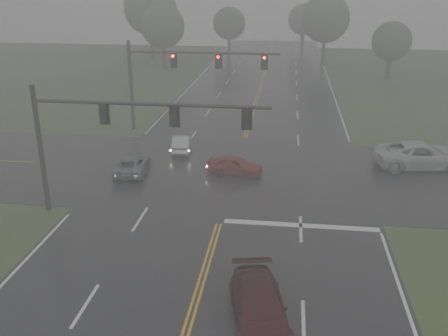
# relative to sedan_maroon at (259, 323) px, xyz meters

# --- Properties ---
(main_road) EXTENTS (18.00, 160.00, 0.02)m
(main_road) POSITION_rel_sedan_maroon_xyz_m (-2.74, 14.16, 0.00)
(main_road) COLOR black
(main_road) RESTS_ON ground
(cross_street) EXTENTS (120.00, 14.00, 0.02)m
(cross_street) POSITION_rel_sedan_maroon_xyz_m (-2.74, 16.16, 0.00)
(cross_street) COLOR black
(cross_street) RESTS_ON ground
(stop_bar) EXTENTS (8.50, 0.50, 0.01)m
(stop_bar) POSITION_rel_sedan_maroon_xyz_m (1.76, 8.56, 0.00)
(stop_bar) COLOR white
(stop_bar) RESTS_ON ground
(sedan_maroon) EXTENTS (3.07, 5.41, 1.48)m
(sedan_maroon) POSITION_rel_sedan_maroon_xyz_m (0.00, 0.00, 0.00)
(sedan_maroon) COLOR #35090E
(sedan_maroon) RESTS_ON ground
(sedan_red) EXTENTS (4.04, 2.12, 1.31)m
(sedan_red) POSITION_rel_sedan_maroon_xyz_m (-2.69, 15.76, 0.00)
(sedan_red) COLOR maroon
(sedan_red) RESTS_ON ground
(sedan_silver) EXTENTS (1.79, 3.95, 1.26)m
(sedan_silver) POSITION_rel_sedan_maroon_xyz_m (-7.38, 20.20, 0.00)
(sedan_silver) COLOR silver
(sedan_silver) RESTS_ON ground
(car_grey) EXTENTS (2.45, 4.58, 1.22)m
(car_grey) POSITION_rel_sedan_maroon_xyz_m (-9.86, 15.18, 0.00)
(car_grey) COLOR slate
(car_grey) RESTS_ON ground
(pickup_white) EXTENTS (6.89, 3.91, 1.81)m
(pickup_white) POSITION_rel_sedan_maroon_xyz_m (10.37, 18.85, 0.00)
(pickup_white) COLOR silver
(pickup_white) RESTS_ON ground
(signal_gantry_near) EXTENTS (13.03, 0.33, 7.43)m
(signal_gantry_near) POSITION_rel_sedan_maroon_xyz_m (-8.96, 8.71, 5.21)
(signal_gantry_near) COLOR black
(signal_gantry_near) RESTS_ON ground
(signal_gantry_far) EXTENTS (13.03, 0.40, 7.81)m
(signal_gantry_far) POSITION_rel_sedan_maroon_xyz_m (-8.97, 25.63, 5.46)
(signal_gantry_far) COLOR black
(signal_gantry_far) RESTS_ON ground
(tree_nw_a) EXTENTS (6.39, 6.39, 9.38)m
(tree_nw_a) POSITION_rel_sedan_maroon_xyz_m (-17.83, 57.02, 6.16)
(tree_nw_a) COLOR #2D221D
(tree_nw_a) RESTS_ON ground
(tree_ne_a) EXTENTS (7.25, 7.25, 10.65)m
(tree_ne_a) POSITION_rel_sedan_maroon_xyz_m (5.81, 63.27, 7.01)
(tree_ne_a) COLOR #2D221D
(tree_ne_a) RESTS_ON ground
(tree_n_mid) EXTENTS (5.57, 5.57, 8.19)m
(tree_n_mid) POSITION_rel_sedan_maroon_xyz_m (-9.94, 72.39, 5.38)
(tree_n_mid) COLOR #2D221D
(tree_n_mid) RESTS_ON ground
(tree_e_near) EXTENTS (5.15, 5.15, 7.57)m
(tree_e_near) POSITION_rel_sedan_maroon_xyz_m (13.86, 52.81, 4.97)
(tree_e_near) COLOR #2D221D
(tree_e_near) RESTS_ON ground
(tree_nw_b) EXTENTS (8.42, 8.42, 12.37)m
(tree_nw_b) POSITION_rel_sedan_maroon_xyz_m (-21.73, 64.87, 8.14)
(tree_nw_b) COLOR #2D221D
(tree_nw_b) RESTS_ON ground
(tree_n_far) EXTENTS (5.69, 5.69, 8.36)m
(tree_n_far) POSITION_rel_sedan_maroon_xyz_m (2.92, 81.20, 5.49)
(tree_n_far) COLOR #2D221D
(tree_n_far) RESTS_ON ground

